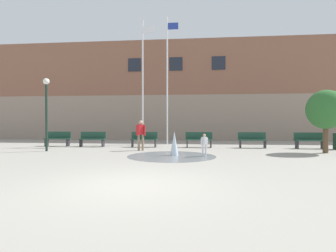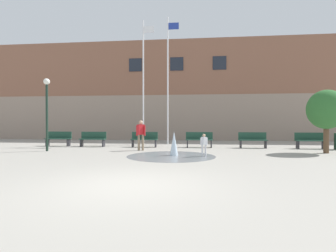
% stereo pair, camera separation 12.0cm
% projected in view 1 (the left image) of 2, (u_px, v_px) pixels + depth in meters
% --- Properties ---
extents(ground_plane, '(100.00, 100.00, 0.00)m').
position_uv_depth(ground_plane, '(130.00, 185.00, 6.15)').
color(ground_plane, '#9E998E').
extents(library_building, '(36.00, 6.05, 8.45)m').
position_uv_depth(library_building, '(178.00, 94.00, 24.78)').
color(library_building, gray).
rests_on(library_building, ground).
extents(splash_fountain, '(3.90, 3.90, 1.09)m').
position_uv_depth(splash_fountain, '(173.00, 149.00, 11.65)').
color(splash_fountain, gray).
rests_on(splash_fountain, ground).
extents(park_bench_far_left, '(1.60, 0.44, 0.91)m').
position_uv_depth(park_bench_far_left, '(58.00, 138.00, 16.47)').
color(park_bench_far_left, '#28282D').
rests_on(park_bench_far_left, ground).
extents(park_bench_left_of_flagpoles, '(1.60, 0.44, 0.91)m').
position_uv_depth(park_bench_left_of_flagpoles, '(92.00, 139.00, 16.09)').
color(park_bench_left_of_flagpoles, '#28282D').
rests_on(park_bench_left_of_flagpoles, ground).
extents(park_bench_under_left_flagpole, '(1.60, 0.44, 0.91)m').
position_uv_depth(park_bench_under_left_flagpole, '(144.00, 139.00, 15.82)').
color(park_bench_under_left_flagpole, '#28282D').
rests_on(park_bench_under_left_flagpole, ground).
extents(park_bench_under_right_flagpole, '(1.60, 0.44, 0.91)m').
position_uv_depth(park_bench_under_right_flagpole, '(199.00, 139.00, 15.59)').
color(park_bench_under_right_flagpole, '#28282D').
rests_on(park_bench_under_right_flagpole, ground).
extents(park_bench_near_trashcan, '(1.60, 0.44, 0.91)m').
position_uv_depth(park_bench_near_trashcan, '(252.00, 140.00, 15.26)').
color(park_bench_near_trashcan, '#28282D').
rests_on(park_bench_near_trashcan, ground).
extents(park_bench_far_right, '(1.60, 0.44, 0.91)m').
position_uv_depth(park_bench_far_right, '(309.00, 140.00, 14.85)').
color(park_bench_far_right, '#28282D').
rests_on(park_bench_far_right, ground).
extents(child_running, '(0.31, 0.24, 0.99)m').
position_uv_depth(child_running, '(204.00, 143.00, 11.41)').
color(child_running, silver).
rests_on(child_running, ground).
extents(adult_in_red, '(0.50, 0.38, 1.59)m').
position_uv_depth(adult_in_red, '(141.00, 133.00, 13.85)').
color(adult_in_red, '#89755B').
rests_on(adult_in_red, ground).
extents(flagpole_left, '(0.80, 0.10, 8.49)m').
position_uv_depth(flagpole_left, '(143.00, 79.00, 17.96)').
color(flagpole_left, silver).
rests_on(flagpole_left, ground).
extents(flagpole_right, '(0.80, 0.10, 8.65)m').
position_uv_depth(flagpole_right, '(168.00, 77.00, 17.80)').
color(flagpole_right, silver).
rests_on(flagpole_right, ground).
extents(lamp_post_left_lane, '(0.32, 0.32, 3.76)m').
position_uv_depth(lamp_post_left_lane, '(46.00, 103.00, 13.48)').
color(lamp_post_left_lane, '#192D23').
rests_on(lamp_post_left_lane, ground).
extents(street_tree_near_building, '(1.78, 1.78, 3.06)m').
position_uv_depth(street_tree_near_building, '(326.00, 110.00, 12.67)').
color(street_tree_near_building, brown).
rests_on(street_tree_near_building, ground).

